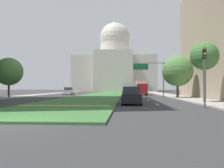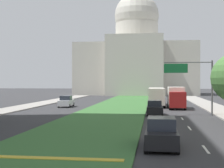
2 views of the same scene
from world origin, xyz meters
The scene contains 13 objects.
ground_plane centered at (0.00, 49.13, 0.00)m, with size 260.00×260.00×0.00m, color #333335.
grass_median centered at (0.00, 44.22, 0.07)m, with size 8.86×88.44×0.14m, color #386B33.
median_curb_nose centered at (0.00, 9.29, 0.16)m, with size 7.97×0.50×0.04m, color gold.
lane_dashes_right centered at (8.48, 34.87, 0.00)m, with size 0.16×43.36×0.01m.
sidewalk_left centered at (-14.54, 39.31, 0.07)m, with size 4.00×88.44×0.15m, color #9E9991.
sidewalk_right centered at (14.54, 39.31, 0.07)m, with size 4.00×88.44×0.15m, color #9E9991.
capitol_building centered at (0.00, 97.45, 11.32)m, with size 36.64×26.96×32.98m.
overhead_guide_sign centered at (10.09, 32.97, 4.66)m, with size 5.72×0.20×6.50m.
sedan_lead_stopped centered at (5.89, 13.45, 0.85)m, with size 2.01×4.41×1.82m.
sedan_midblock centered at (5.52, 32.96, 0.81)m, with size 2.00×4.20×1.75m.
sedan_distant centered at (-8.35, 43.82, 0.83)m, with size 2.14×4.43×1.78m.
box_truck_delivery centered at (8.75, 42.52, 1.68)m, with size 2.40×6.40×3.20m.
city_bus centered at (5.89, 47.49, 1.77)m, with size 2.62×11.00×2.95m.
Camera 2 is at (5.41, -6.56, 4.01)m, focal length 52.41 mm.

